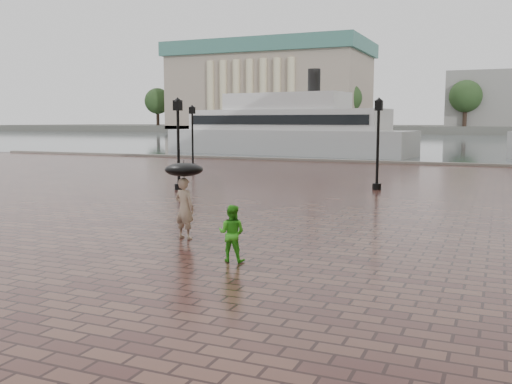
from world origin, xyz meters
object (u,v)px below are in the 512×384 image
adult_pedestrian (184,208)px  ferry_near (286,129)px  street_lamps (242,140)px  child_pedestrian (232,233)px

adult_pedestrian → ferry_near: ferry_near is taller
adult_pedestrian → street_lamps: bearing=-60.1°
street_lamps → ferry_near: size_ratio=0.59×
street_lamps → ferry_near: bearing=104.7°
street_lamps → child_pedestrian: (7.69, -17.38, -1.63)m
child_pedestrian → ferry_near: bearing=-76.7°
adult_pedestrian → ferry_near: size_ratio=0.07×
child_pedestrian → ferry_near: 44.93m
street_lamps → child_pedestrian: street_lamps is taller
street_lamps → ferry_near: 26.03m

